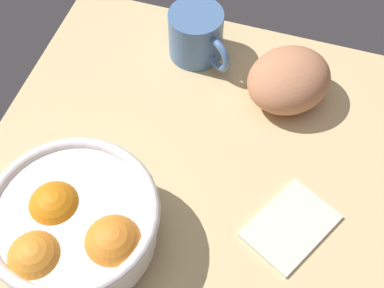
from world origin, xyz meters
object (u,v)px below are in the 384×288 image
(mug, at_px, (197,35))
(napkin_spare, at_px, (291,226))
(bread_loaf, at_px, (289,80))
(fruit_bowl, at_px, (74,226))

(mug, bearing_deg, napkin_spare, -141.11)
(bread_loaf, distance_m, napkin_spare, 0.23)
(bread_loaf, distance_m, mug, 0.17)
(bread_loaf, bearing_deg, mug, 73.37)
(napkin_spare, bearing_deg, bread_loaf, 13.89)
(fruit_bowl, bearing_deg, napkin_spare, -67.36)
(fruit_bowl, bearing_deg, mug, -6.83)
(fruit_bowl, relative_size, bread_loaf, 1.64)
(bread_loaf, xyz_separation_m, napkin_spare, (-0.22, -0.05, -0.04))
(fruit_bowl, bearing_deg, bread_loaf, -32.20)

